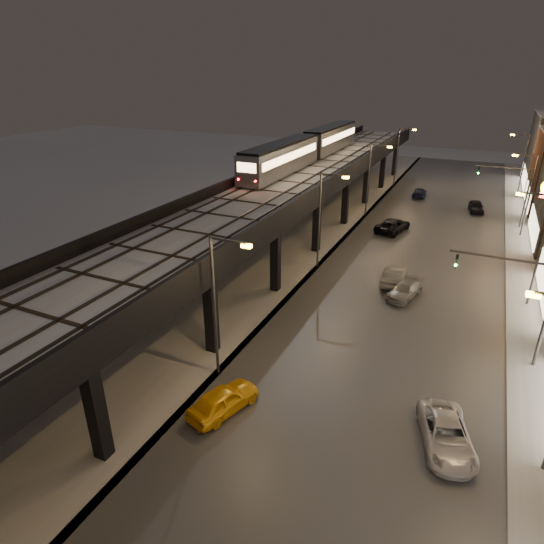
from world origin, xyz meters
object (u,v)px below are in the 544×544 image
at_px(car_mid_dark, 419,193).
at_px(car_mid_silver, 393,226).
at_px(car_taxi, 223,400).
at_px(car_onc_red, 476,207).
at_px(car_onc_dark, 446,435).
at_px(subway_train, 309,146).
at_px(car_near_white, 394,276).
at_px(car_onc_white, 405,291).

bearing_deg(car_mid_dark, car_mid_silver, 86.34).
relative_size(car_taxi, car_onc_red, 1.04).
bearing_deg(car_onc_dark, subway_train, 103.96).
bearing_deg(car_near_white, subway_train, -51.59).
distance_m(car_taxi, car_onc_dark, 11.54).
bearing_deg(car_onc_red, car_taxi, -111.97).
height_order(subway_train, car_near_white, subway_train).
bearing_deg(car_onc_dark, car_mid_silver, 89.35).
height_order(car_near_white, car_onc_red, car_near_white).
bearing_deg(car_mid_silver, car_onc_white, 117.85).
xyz_separation_m(car_near_white, car_onc_white, (1.37, -2.28, -0.11)).
distance_m(subway_train, car_mid_silver, 14.89).
distance_m(car_taxi, car_mid_silver, 34.33).
xyz_separation_m(car_near_white, car_mid_dark, (-2.47, 31.26, -0.12)).
distance_m(car_mid_silver, car_onc_dark, 33.04).
relative_size(car_taxi, car_onc_white, 1.02).
bearing_deg(car_mid_dark, car_onc_dark, 97.56).
xyz_separation_m(car_mid_dark, car_onc_dark, (8.60, -49.15, 0.07)).
height_order(car_taxi, car_mid_silver, car_mid_silver).
distance_m(car_taxi, car_onc_red, 47.91).
bearing_deg(car_onc_red, car_near_white, -110.89).
height_order(car_taxi, car_onc_white, car_taxi).
bearing_deg(car_mid_dark, subway_train, 43.93).
height_order(car_taxi, car_near_white, car_taxi).
relative_size(car_near_white, car_mid_silver, 0.82).
relative_size(subway_train, car_onc_red, 8.10).
distance_m(car_mid_dark, car_onc_red, 9.31).
relative_size(car_mid_dark, car_onc_red, 1.01).
bearing_deg(car_onc_dark, car_onc_red, 74.42).
relative_size(car_near_white, car_onc_red, 1.06).
bearing_deg(car_mid_silver, car_mid_dark, -78.09).
bearing_deg(car_mid_silver, car_onc_dark, 119.00).
bearing_deg(car_onc_white, car_mid_silver, 118.93).
relative_size(subway_train, car_mid_dark, 8.02).
height_order(car_onc_dark, car_onc_red, car_onc_red).
bearing_deg(car_mid_silver, subway_train, -6.00).
distance_m(car_onc_white, car_onc_red, 28.94).
bearing_deg(car_near_white, car_onc_red, -102.90).
height_order(car_mid_dark, car_onc_dark, car_onc_dark).
distance_m(car_onc_dark, car_onc_red, 44.27).
xyz_separation_m(subway_train, car_near_white, (15.01, -18.14, -7.52)).
height_order(car_taxi, car_onc_red, car_taxi).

